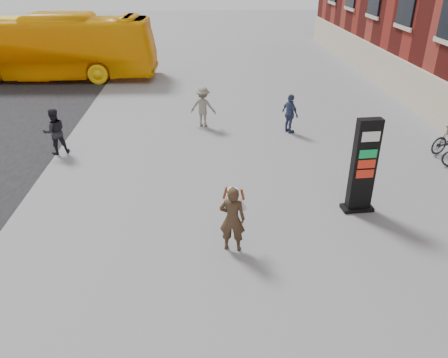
{
  "coord_description": "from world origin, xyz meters",
  "views": [
    {
      "loc": [
        0.08,
        -8.7,
        6.08
      ],
      "look_at": [
        0.56,
        0.61,
        1.32
      ],
      "focal_mm": 35.0,
      "sensor_mm": 36.0,
      "label": 1
    }
  ],
  "objects_px": {
    "pedestrian_c": "(290,114)",
    "pedestrian_b": "(203,107)",
    "pedestrian_a": "(55,132)",
    "bus": "(40,47)",
    "info_pylon": "(363,166)",
    "woman": "(232,218)"
  },
  "relations": [
    {
      "from": "pedestrian_c",
      "to": "pedestrian_b",
      "type": "bearing_deg",
      "value": 47.08
    },
    {
      "from": "pedestrian_a",
      "to": "pedestrian_c",
      "type": "bearing_deg",
      "value": 164.8
    },
    {
      "from": "pedestrian_a",
      "to": "pedestrian_c",
      "type": "relative_size",
      "value": 1.06
    },
    {
      "from": "bus",
      "to": "pedestrian_a",
      "type": "xyz_separation_m",
      "value": [
        3.65,
        -10.55,
        -0.92
      ]
    },
    {
      "from": "info_pylon",
      "to": "pedestrian_a",
      "type": "relative_size",
      "value": 1.62
    },
    {
      "from": "pedestrian_a",
      "to": "pedestrian_c",
      "type": "height_order",
      "value": "pedestrian_a"
    },
    {
      "from": "pedestrian_a",
      "to": "pedestrian_c",
      "type": "distance_m",
      "value": 8.49
    },
    {
      "from": "info_pylon",
      "to": "pedestrian_b",
      "type": "height_order",
      "value": "info_pylon"
    },
    {
      "from": "pedestrian_a",
      "to": "pedestrian_b",
      "type": "xyz_separation_m",
      "value": [
        5.05,
        2.47,
        0.0
      ]
    },
    {
      "from": "woman",
      "to": "pedestrian_c",
      "type": "bearing_deg",
      "value": -99.11
    },
    {
      "from": "pedestrian_b",
      "to": "woman",
      "type": "bearing_deg",
      "value": 109.28
    },
    {
      "from": "woman",
      "to": "pedestrian_b",
      "type": "bearing_deg",
      "value": -74.98
    },
    {
      "from": "info_pylon",
      "to": "woman",
      "type": "distance_m",
      "value": 3.84
    },
    {
      "from": "bus",
      "to": "woman",
      "type": "bearing_deg",
      "value": -149.15
    },
    {
      "from": "info_pylon",
      "to": "woman",
      "type": "relative_size",
      "value": 1.58
    },
    {
      "from": "bus",
      "to": "pedestrian_a",
      "type": "distance_m",
      "value": 11.2
    },
    {
      "from": "info_pylon",
      "to": "pedestrian_c",
      "type": "distance_m",
      "value": 5.91
    },
    {
      "from": "bus",
      "to": "pedestrian_b",
      "type": "xyz_separation_m",
      "value": [
        8.7,
        -8.08,
        -0.92
      ]
    },
    {
      "from": "woman",
      "to": "pedestrian_a",
      "type": "bearing_deg",
      "value": -35.06
    },
    {
      "from": "pedestrian_c",
      "to": "woman",
      "type": "bearing_deg",
      "value": 132.18
    },
    {
      "from": "woman",
      "to": "pedestrian_c",
      "type": "distance_m",
      "value": 7.9
    },
    {
      "from": "pedestrian_a",
      "to": "bus",
      "type": "bearing_deg",
      "value": -96.75
    }
  ]
}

